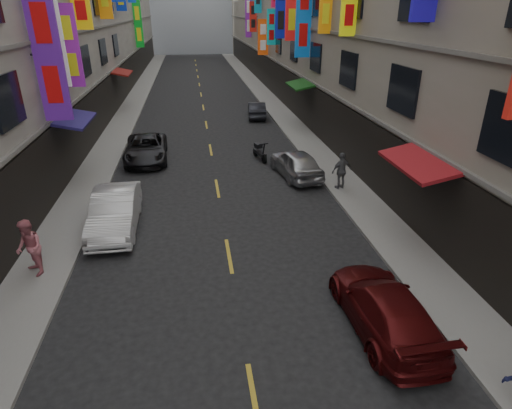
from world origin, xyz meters
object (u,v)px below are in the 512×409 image
object	(u,v)px
pedestrian_lfar	(29,248)
car_right_mid	(296,163)
car_left_far	(146,149)
car_right_near	(384,308)
pedestrian_rfar	(342,171)
car_left_mid	(115,211)
car_right_far	(257,110)
scooter_far_right	(260,152)

from	to	relation	value
pedestrian_lfar	car_right_mid	bearing A→B (deg)	91.25
car_left_far	car_right_near	size ratio (longest dim) A/B	1.09
car_right_near	pedestrian_rfar	distance (m)	9.26
car_left_mid	car_right_far	distance (m)	18.88
scooter_far_right	car_right_mid	size ratio (longest dim) A/B	0.44
car_right_near	car_right_mid	bearing A→B (deg)	-92.95
car_right_mid	pedestrian_lfar	xyz separation A→B (m)	(-9.97, -7.36, 0.34)
scooter_far_right	car_right_far	bearing A→B (deg)	-110.04
car_right_mid	pedestrian_rfar	xyz separation A→B (m)	(1.60, -2.08, 0.28)
scooter_far_right	car_left_mid	xyz separation A→B (m)	(-6.58, -7.25, 0.29)
car_right_mid	pedestrian_lfar	size ratio (longest dim) A/B	2.21
car_left_far	car_right_far	size ratio (longest dim) A/B	1.32
car_right_near	car_right_far	world-z (taller)	car_right_near
car_right_near	car_right_mid	distance (m)	11.14
car_left_mid	car_right_near	size ratio (longest dim) A/B	1.02
pedestrian_rfar	pedestrian_lfar	bearing A→B (deg)	9.11
car_right_far	pedestrian_rfar	size ratio (longest dim) A/B	2.14
car_left_far	car_right_near	world-z (taller)	car_left_far
car_right_near	pedestrian_lfar	distance (m)	10.38
scooter_far_right	car_right_far	world-z (taller)	car_right_far
car_left_far	scooter_far_right	bearing A→B (deg)	-9.63
pedestrian_lfar	pedestrian_rfar	world-z (taller)	pedestrian_lfar
car_right_mid	pedestrian_lfar	distance (m)	12.40
car_right_mid	pedestrian_lfar	world-z (taller)	pedestrian_lfar
car_right_far	pedestrian_rfar	bearing A→B (deg)	101.93
car_right_mid	pedestrian_rfar	bearing A→B (deg)	119.01
car_left_far	car_right_far	bearing A→B (deg)	48.53
car_left_mid	car_right_far	xyz separation A→B (m)	(7.90, 17.14, -0.14)
pedestrian_lfar	pedestrian_rfar	size ratio (longest dim) A/B	1.08
scooter_far_right	car_right_mid	distance (m)	3.14
car_left_far	pedestrian_rfar	xyz separation A→B (m)	(9.08, -5.71, 0.30)
pedestrian_rfar	car_right_mid	bearing A→B (deg)	-67.92
scooter_far_right	car_left_far	xyz separation A→B (m)	(-6.12, 0.80, 0.22)
car_left_mid	pedestrian_rfar	size ratio (longest dim) A/B	2.64
car_right_near	pedestrian_rfar	world-z (taller)	pedestrian_rfar
pedestrian_lfar	car_left_mid	bearing A→B (deg)	110.11
car_left_far	car_right_mid	distance (m)	8.31
scooter_far_right	car_right_mid	bearing A→B (deg)	103.31
car_right_mid	car_right_far	size ratio (longest dim) A/B	1.11
pedestrian_rfar	scooter_far_right	bearing A→B (deg)	-74.29
pedestrian_lfar	pedestrian_rfar	xyz separation A→B (m)	(11.57, 5.28, -0.06)
car_left_mid	car_right_near	distance (m)	10.16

